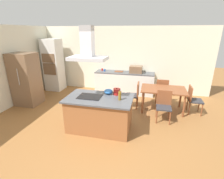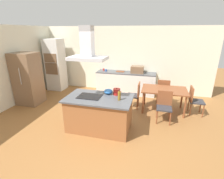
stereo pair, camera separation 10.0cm
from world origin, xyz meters
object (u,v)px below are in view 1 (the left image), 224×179
(mixing_bowl, at_px, (108,92))
(wall_oven_stack, at_px, (54,65))
(countertop_microwave, at_px, (136,69))
(dining_table, at_px, (163,91))
(coffee_mug_red, at_px, (102,70))
(coffee_mug_blue, at_px, (105,70))
(chair_facing_back_wall, at_px, (162,89))
(chair_at_left_end, at_px, (135,93))
(refrigerator, at_px, (26,79))
(range_hood, at_px, (88,49))
(cooktop, at_px, (90,96))
(chair_at_right_end, at_px, (193,98))
(cutting_board, at_px, (119,71))
(tea_kettle, at_px, (117,92))
(chair_facing_island, at_px, (164,104))
(olive_oil_bottle, at_px, (120,96))

(mixing_bowl, bearing_deg, wall_oven_stack, 142.70)
(countertop_microwave, xyz_separation_m, dining_table, (1.03, -1.34, -0.37))
(mixing_bowl, distance_m, coffee_mug_red, 2.82)
(coffee_mug_blue, xyz_separation_m, chair_facing_back_wall, (2.33, -0.64, -0.44))
(coffee_mug_red, bearing_deg, chair_at_left_end, -42.35)
(refrigerator, bearing_deg, range_hood, -19.86)
(cooktop, xyz_separation_m, chair_at_right_end, (2.84, 1.54, -0.40))
(refrigerator, relative_size, chair_at_right_end, 2.04)
(mixing_bowl, xyz_separation_m, chair_at_left_end, (0.60, 1.23, -0.46))
(range_hood, bearing_deg, cutting_board, 86.17)
(wall_oven_stack, xyz_separation_m, chair_at_left_end, (3.66, -1.10, -0.59))
(refrigerator, distance_m, range_hood, 3.14)
(refrigerator, relative_size, chair_at_left_end, 2.04)
(chair_at_left_end, bearing_deg, dining_table, 0.00)
(cooktop, relative_size, countertop_microwave, 1.20)
(cutting_board, relative_size, chair_at_right_end, 0.38)
(cutting_board, bearing_deg, refrigerator, -146.40)
(coffee_mug_red, bearing_deg, refrigerator, -137.95)
(tea_kettle, xyz_separation_m, coffee_mug_red, (-1.19, 2.64, -0.04))
(range_hood, bearing_deg, cooktop, 0.00)
(chair_at_left_end, bearing_deg, mixing_bowl, -115.89)
(mixing_bowl, distance_m, cutting_board, 2.63)
(tea_kettle, bearing_deg, wall_oven_stack, 144.74)
(cutting_board, relative_size, chair_facing_island, 0.38)
(olive_oil_bottle, xyz_separation_m, chair_at_left_end, (0.22, 1.58, -0.51))
(cooktop, bearing_deg, coffee_mug_blue, 98.04)
(refrigerator, bearing_deg, chair_at_left_end, 8.48)
(countertop_microwave, distance_m, chair_facing_back_wall, 1.34)
(mixing_bowl, xyz_separation_m, range_hood, (-0.41, -0.31, 1.14))
(cutting_board, bearing_deg, coffee_mug_red, 177.68)
(tea_kettle, xyz_separation_m, chair_at_right_end, (2.20, 1.23, -0.47))
(chair_at_left_end, distance_m, chair_facing_back_wall, 1.13)
(refrigerator, bearing_deg, chair_facing_back_wall, 14.72)
(range_hood, bearing_deg, chair_at_right_end, 28.51)
(cooktop, xyz_separation_m, coffee_mug_red, (-0.54, 2.96, 0.04))
(dining_table, xyz_separation_m, chair_facing_island, (-0.00, -0.67, -0.16))
(mixing_bowl, height_order, dining_table, mixing_bowl)
(cooktop, distance_m, coffee_mug_red, 3.01)
(wall_oven_stack, bearing_deg, coffee_mug_blue, 5.22)
(tea_kettle, distance_m, chair_at_left_end, 1.37)
(mixing_bowl, bearing_deg, cutting_board, 94.76)
(cooktop, xyz_separation_m, tea_kettle, (0.65, 0.32, 0.08))
(countertop_microwave, bearing_deg, wall_oven_stack, -176.23)
(mixing_bowl, bearing_deg, chair_facing_island, 20.53)
(countertop_microwave, bearing_deg, cooktop, -107.38)
(coffee_mug_blue, xyz_separation_m, wall_oven_stack, (-2.25, -0.21, 0.16))
(countertop_microwave, height_order, chair_facing_back_wall, countertop_microwave)
(mixing_bowl, distance_m, chair_at_left_end, 1.44)
(chair_at_right_end, distance_m, chair_facing_back_wall, 1.13)
(chair_at_right_end, bearing_deg, mixing_bowl, -153.10)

